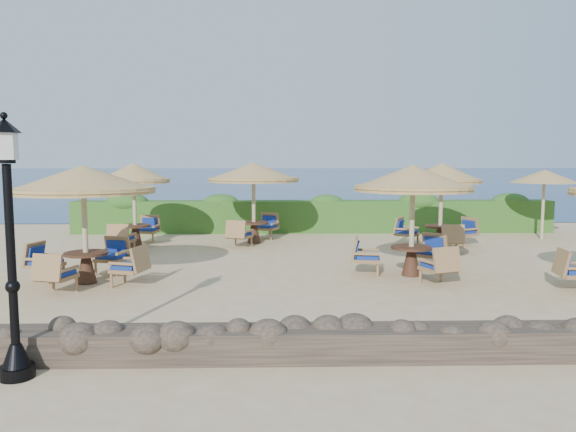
{
  "coord_description": "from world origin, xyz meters",
  "views": [
    {
      "loc": [
        -1.48,
        -13.85,
        2.83
      ],
      "look_at": [
        -1.12,
        0.72,
        1.3
      ],
      "focal_mm": 35.0,
      "sensor_mm": 36.0,
      "label": 1
    }
  ],
  "objects_px": {
    "cafe_set_4": "(254,181)",
    "cafe_set_3": "(134,188)",
    "cafe_set_0": "(84,199)",
    "cafe_set_1": "(413,196)",
    "lamp_post": "(11,259)",
    "extra_parasol": "(544,177)",
    "cafe_set_5": "(441,190)"
  },
  "relations": [
    {
      "from": "cafe_set_4",
      "to": "cafe_set_3",
      "type": "bearing_deg",
      "value": -168.49
    },
    {
      "from": "cafe_set_0",
      "to": "cafe_set_1",
      "type": "bearing_deg",
      "value": 4.84
    },
    {
      "from": "lamp_post",
      "to": "extra_parasol",
      "type": "relative_size",
      "value": 1.38
    },
    {
      "from": "lamp_post",
      "to": "extra_parasol",
      "type": "xyz_separation_m",
      "value": [
        12.6,
        12.0,
        0.62
      ]
    },
    {
      "from": "lamp_post",
      "to": "cafe_set_1",
      "type": "xyz_separation_m",
      "value": [
        6.59,
        6.11,
        0.36
      ]
    },
    {
      "from": "lamp_post",
      "to": "cafe_set_1",
      "type": "relative_size",
      "value": 1.16
    },
    {
      "from": "lamp_post",
      "to": "cafe_set_4",
      "type": "relative_size",
      "value": 1.1
    },
    {
      "from": "cafe_set_0",
      "to": "cafe_set_1",
      "type": "xyz_separation_m",
      "value": [
        7.51,
        0.64,
        0.0
      ]
    },
    {
      "from": "cafe_set_3",
      "to": "cafe_set_4",
      "type": "bearing_deg",
      "value": 11.51
    },
    {
      "from": "lamp_post",
      "to": "cafe_set_4",
      "type": "height_order",
      "value": "lamp_post"
    },
    {
      "from": "cafe_set_3",
      "to": "cafe_set_5",
      "type": "distance_m",
      "value": 9.59
    },
    {
      "from": "extra_parasol",
      "to": "cafe_set_1",
      "type": "xyz_separation_m",
      "value": [
        -6.01,
        -5.89,
        -0.26
      ]
    },
    {
      "from": "lamp_post",
      "to": "extra_parasol",
      "type": "distance_m",
      "value": 17.41
    },
    {
      "from": "lamp_post",
      "to": "cafe_set_5",
      "type": "xyz_separation_m",
      "value": [
        8.51,
        10.22,
        0.27
      ]
    },
    {
      "from": "lamp_post",
      "to": "cafe_set_1",
      "type": "distance_m",
      "value": 8.99
    },
    {
      "from": "cafe_set_3",
      "to": "cafe_set_5",
      "type": "bearing_deg",
      "value": -2.22
    },
    {
      "from": "lamp_post",
      "to": "cafe_set_0",
      "type": "xyz_separation_m",
      "value": [
        -0.91,
        5.47,
        0.36
      ]
    },
    {
      "from": "extra_parasol",
      "to": "cafe_set_0",
      "type": "bearing_deg",
      "value": -154.21
    },
    {
      "from": "cafe_set_0",
      "to": "cafe_set_5",
      "type": "distance_m",
      "value": 10.55
    },
    {
      "from": "cafe_set_5",
      "to": "lamp_post",
      "type": "bearing_deg",
      "value": -129.78
    },
    {
      "from": "cafe_set_5",
      "to": "cafe_set_4",
      "type": "bearing_deg",
      "value": 169.13
    },
    {
      "from": "lamp_post",
      "to": "cafe_set_1",
      "type": "bearing_deg",
      "value": 42.8
    },
    {
      "from": "extra_parasol",
      "to": "cafe_set_4",
      "type": "height_order",
      "value": "cafe_set_4"
    },
    {
      "from": "cafe_set_3",
      "to": "cafe_set_5",
      "type": "xyz_separation_m",
      "value": [
        9.58,
        -0.37,
        -0.06
      ]
    },
    {
      "from": "cafe_set_1",
      "to": "cafe_set_4",
      "type": "bearing_deg",
      "value": 127.03
    },
    {
      "from": "cafe_set_3",
      "to": "cafe_set_0",
      "type": "bearing_deg",
      "value": -88.24
    },
    {
      "from": "cafe_set_1",
      "to": "cafe_set_5",
      "type": "distance_m",
      "value": 4.54
    },
    {
      "from": "cafe_set_0",
      "to": "cafe_set_3",
      "type": "distance_m",
      "value": 5.12
    },
    {
      "from": "extra_parasol",
      "to": "cafe_set_4",
      "type": "bearing_deg",
      "value": -176.23
    },
    {
      "from": "cafe_set_0",
      "to": "cafe_set_5",
      "type": "xyz_separation_m",
      "value": [
        9.42,
        4.75,
        -0.09
      ]
    },
    {
      "from": "cafe_set_3",
      "to": "cafe_set_5",
      "type": "height_order",
      "value": "same"
    },
    {
      "from": "extra_parasol",
      "to": "cafe_set_1",
      "type": "bearing_deg",
      "value": -135.54
    }
  ]
}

